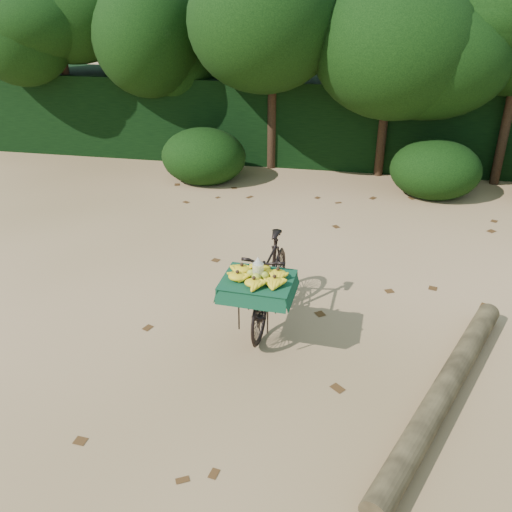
# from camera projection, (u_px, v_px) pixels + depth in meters

# --- Properties ---
(ground) EXTENTS (80.00, 80.00, 0.00)m
(ground) POSITION_uv_depth(u_px,v_px,m) (341.00, 305.00, 6.87)
(ground) COLOR tan
(ground) RESTS_ON ground
(vendor_bicycle) EXTENTS (0.78, 1.81, 1.05)m
(vendor_bicycle) POSITION_uv_depth(u_px,v_px,m) (270.00, 281.00, 6.35)
(vendor_bicycle) COLOR black
(vendor_bicycle) RESTS_ON ground
(fallen_log) EXTENTS (1.59, 3.17, 0.24)m
(fallen_log) POSITION_uv_depth(u_px,v_px,m) (444.00, 390.00, 5.27)
(fallen_log) COLOR brown
(fallen_log) RESTS_ON ground
(hedge_backdrop) EXTENTS (26.00, 1.80, 1.80)m
(hedge_backdrop) POSITION_uv_depth(u_px,v_px,m) (359.00, 121.00, 11.96)
(hedge_backdrop) COLOR black
(hedge_backdrop) RESTS_ON ground
(tree_row) EXTENTS (14.50, 2.00, 4.00)m
(tree_row) POSITION_uv_depth(u_px,v_px,m) (330.00, 73.00, 10.87)
(tree_row) COLOR black
(tree_row) RESTS_ON ground
(bush_clumps) EXTENTS (8.80, 1.70, 0.90)m
(bush_clumps) POSITION_uv_depth(u_px,v_px,m) (381.00, 169.00, 10.33)
(bush_clumps) COLOR black
(bush_clumps) RESTS_ON ground
(leaf_litter) EXTENTS (7.00, 7.30, 0.01)m
(leaf_litter) POSITION_uv_depth(u_px,v_px,m) (343.00, 280.00, 7.43)
(leaf_litter) COLOR #452A12
(leaf_litter) RESTS_ON ground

